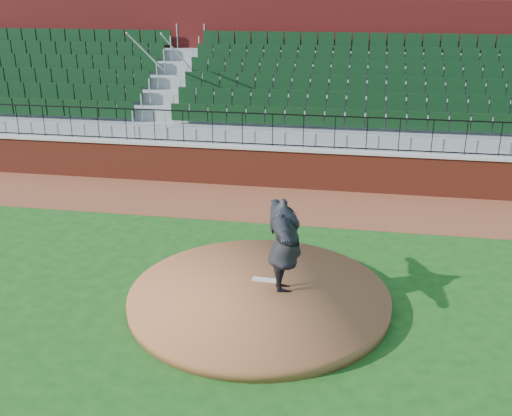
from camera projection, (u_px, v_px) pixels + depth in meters
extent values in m
plane|color=#164714|center=(243.00, 292.00, 12.25)|extent=(90.00, 90.00, 0.00)
cube|color=brown|center=(280.00, 204.00, 17.23)|extent=(34.00, 3.20, 0.01)
cube|color=maroon|center=(287.00, 169.00, 18.50)|extent=(34.00, 0.35, 1.20)
cube|color=#B7B7B7|center=(288.00, 148.00, 18.27)|extent=(34.00, 0.45, 0.10)
cube|color=maroon|center=(307.00, 75.00, 22.85)|extent=(34.00, 0.50, 5.50)
cylinder|color=brown|center=(259.00, 297.00, 11.78)|extent=(5.16, 5.16, 0.25)
cube|color=silver|center=(265.00, 280.00, 12.18)|extent=(0.53, 0.16, 0.03)
imported|color=black|center=(285.00, 245.00, 11.49)|extent=(1.18, 2.45, 1.93)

